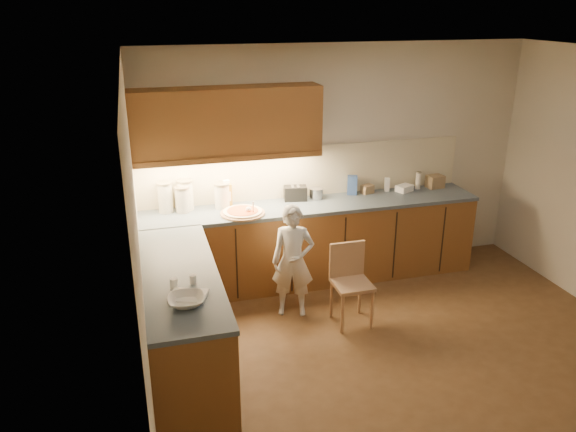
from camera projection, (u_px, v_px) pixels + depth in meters
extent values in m
plane|color=#51351C|center=(409.00, 356.00, 5.06)|extent=(4.50, 4.50, 0.00)
cube|color=beige|center=(337.00, 161.00, 6.40)|extent=(4.50, 0.04, 2.60)
cube|color=beige|center=(139.00, 253.00, 4.04)|extent=(0.04, 4.00, 2.60)
cube|color=white|center=(436.00, 59.00, 4.14)|extent=(4.50, 4.00, 0.04)
cube|color=brown|center=(312.00, 244.00, 6.34)|extent=(3.75, 0.60, 0.88)
cube|color=brown|center=(183.00, 322.00, 4.78)|extent=(0.60, 2.00, 0.88)
cube|color=#42515E|center=(313.00, 205.00, 6.18)|extent=(3.77, 0.62, 0.04)
cube|color=#42515E|center=(180.00, 274.00, 4.62)|extent=(0.62, 2.02, 0.04)
cube|color=black|center=(178.00, 271.00, 5.69)|extent=(0.02, 0.01, 0.80)
cube|color=black|center=(237.00, 264.00, 5.84)|extent=(0.02, 0.01, 0.80)
cube|color=black|center=(292.00, 258.00, 5.99)|extent=(0.02, 0.01, 0.80)
cube|color=black|center=(345.00, 251.00, 6.14)|extent=(0.02, 0.01, 0.80)
cube|color=black|center=(395.00, 246.00, 6.29)|extent=(0.02, 0.01, 0.80)
cube|color=black|center=(443.00, 240.00, 6.44)|extent=(0.02, 0.01, 0.80)
cube|color=beige|center=(306.00, 171.00, 6.33)|extent=(3.75, 0.02, 0.58)
cube|color=brown|center=(227.00, 122.00, 5.73)|extent=(1.95, 0.35, 0.70)
cube|color=brown|center=(231.00, 159.00, 5.70)|extent=(1.95, 0.02, 0.06)
cylinder|color=tan|center=(243.00, 213.00, 5.86)|extent=(0.47, 0.47, 0.02)
cylinder|color=beige|center=(243.00, 212.00, 5.85)|extent=(0.41, 0.41, 0.02)
cylinder|color=#CC441B|center=(243.00, 211.00, 5.85)|extent=(0.33, 0.33, 0.01)
sphere|color=white|center=(249.00, 209.00, 5.82)|extent=(0.06, 0.06, 0.06)
cylinder|color=white|center=(253.00, 208.00, 5.77)|extent=(0.03, 0.11, 0.19)
imported|color=silver|center=(293.00, 261.00, 5.59)|extent=(0.49, 0.39, 1.16)
cylinder|color=tan|center=(342.00, 314.00, 5.36)|extent=(0.03, 0.03, 0.41)
cylinder|color=tan|center=(372.00, 310.00, 5.43)|extent=(0.03, 0.03, 0.41)
cylinder|color=tan|center=(331.00, 299.00, 5.63)|extent=(0.03, 0.03, 0.41)
cylinder|color=tan|center=(360.00, 295.00, 5.71)|extent=(0.03, 0.03, 0.41)
cube|color=tan|center=(352.00, 284.00, 5.46)|extent=(0.36, 0.36, 0.04)
cube|color=tan|center=(347.00, 259.00, 5.53)|extent=(0.36, 0.03, 0.36)
imported|color=silver|center=(186.00, 301.00, 4.09)|extent=(0.29, 0.29, 0.07)
cylinder|color=beige|center=(165.00, 198.00, 5.87)|extent=(0.15, 0.15, 0.31)
cylinder|color=tan|center=(164.00, 183.00, 5.81)|extent=(0.16, 0.16, 0.02)
cylinder|color=beige|center=(183.00, 200.00, 5.89)|extent=(0.15, 0.15, 0.26)
cylinder|color=gray|center=(182.00, 188.00, 5.84)|extent=(0.16, 0.16, 0.02)
cylinder|color=white|center=(185.00, 196.00, 5.95)|extent=(0.16, 0.16, 0.31)
cylinder|color=tan|center=(184.00, 181.00, 5.89)|extent=(0.17, 0.17, 0.02)
cylinder|color=white|center=(222.00, 196.00, 6.01)|extent=(0.16, 0.16, 0.26)
cylinder|color=tan|center=(221.00, 184.00, 5.96)|extent=(0.17, 0.17, 0.02)
cube|color=gold|center=(227.00, 196.00, 6.03)|extent=(0.11, 0.09, 0.26)
cube|color=silver|center=(226.00, 182.00, 5.98)|extent=(0.07, 0.05, 0.05)
cube|color=black|center=(295.00, 193.00, 6.26)|extent=(0.27, 0.18, 0.16)
cube|color=#ADADB2|center=(293.00, 186.00, 6.22)|extent=(0.04, 0.11, 0.00)
cube|color=#ADADB2|center=(298.00, 186.00, 6.23)|extent=(0.04, 0.11, 0.00)
cylinder|color=#ABABB0|center=(316.00, 194.00, 6.31)|extent=(0.15, 0.15, 0.11)
cylinder|color=#ABABB0|center=(316.00, 189.00, 6.29)|extent=(0.16, 0.16, 0.01)
cube|color=#325198|center=(352.00, 185.00, 6.44)|extent=(0.13, 0.11, 0.22)
cube|color=tan|center=(367.00, 189.00, 6.50)|extent=(0.16, 0.13, 0.10)
cube|color=white|center=(387.00, 185.00, 6.56)|extent=(0.06, 0.06, 0.16)
cube|color=white|center=(404.00, 188.00, 6.56)|extent=(0.22, 0.20, 0.07)
cylinder|color=white|center=(418.00, 181.00, 6.64)|extent=(0.06, 0.06, 0.19)
cylinder|color=gray|center=(419.00, 172.00, 6.60)|extent=(0.07, 0.07, 0.01)
cube|color=#A38358|center=(435.00, 182.00, 6.69)|extent=(0.21, 0.17, 0.15)
cube|color=white|center=(188.00, 296.00, 4.21)|extent=(0.33, 0.29, 0.02)
cylinder|color=white|center=(174.00, 283.00, 4.33)|extent=(0.07, 0.07, 0.08)
cylinder|color=white|center=(193.00, 279.00, 4.40)|extent=(0.07, 0.07, 0.07)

